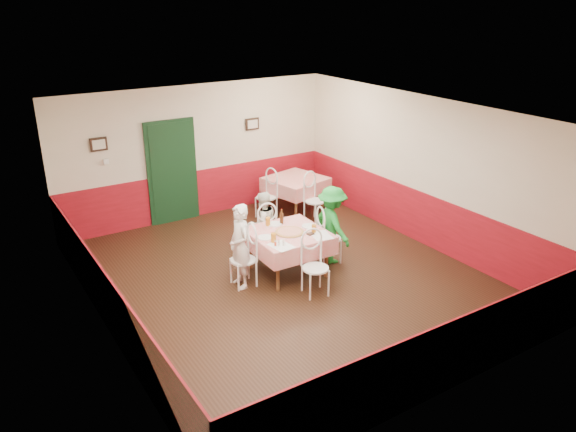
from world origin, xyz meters
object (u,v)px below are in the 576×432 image
glass_a (273,238)px  diner_far (263,223)px  second_table (296,194)px  chair_right (329,238)px  glass_b (314,229)px  diner_right (332,225)px  chair_far (264,232)px  diner_left (240,246)px  chair_left (243,260)px  chair_second_a (266,197)px  chair_near (316,268)px  beer_bottle (282,217)px  pizza (290,232)px  wallet (311,234)px  main_table (288,253)px  glass_c (268,221)px  chair_second_b (315,201)px

glass_a → diner_far: bearing=68.4°
second_table → diner_far: bearing=-138.2°
chair_right → glass_b: 0.65m
glass_a → diner_right: size_ratio=0.11×
chair_far → diner_left: 1.26m
chair_left → chair_second_a: 3.03m
chair_near → diner_far: bearing=98.7°
chair_far → beer_bottle: bearing=110.2°
pizza → glass_b: glass_b is taller
diner_left → chair_right: bearing=92.9°
chair_near → pizza: chair_near is taller
wallet → diner_right: (0.64, 0.26, -0.07)m
main_table → chair_right: size_ratio=1.36×
chair_far → glass_c: bearing=79.1°
main_table → diner_left: (-0.90, 0.03, 0.33)m
glass_a → glass_c: (0.28, 0.65, -0.00)m
chair_second_b → glass_c: (-1.88, -1.25, 0.38)m
pizza → chair_right: bearing=0.7°
diner_far → glass_c: bearing=67.4°
main_table → beer_bottle: 0.64m
chair_near → glass_b: size_ratio=6.57×
wallet → diner_right: bearing=23.8°
diner_right → pizza: bearing=92.2°
chair_second_b → second_table: bearing=77.4°
beer_bottle → glass_a: bearing=-131.2°
main_table → chair_near: (-0.02, -0.85, 0.08)m
chair_right → chair_second_a: (0.14, 2.46, 0.00)m
diner_right → diner_left: bearing=90.0°
glass_b → chair_second_b: bearing=54.3°
chair_second_b → glass_a: size_ratio=5.79×
second_table → pizza: pizza is taller
second_table → glass_b: (-1.38, -2.67, 0.45)m
chair_right → diner_far: size_ratio=0.75×
glass_c → chair_second_b: bearing=33.7°
beer_bottle → diner_far: (-0.08, 0.52, -0.28)m
beer_bottle → main_table: bearing=-105.8°
chair_right → chair_second_a: bearing=10.5°
second_table → glass_c: glass_c is taller
chair_far → beer_bottle: (0.08, -0.47, 0.43)m
diner_right → wallet: bearing=113.8°
glass_c → beer_bottle: (0.24, -0.05, 0.05)m
chair_right → diner_left: bearing=102.1°
chair_second_b → chair_right: bearing=-130.2°
wallet → diner_far: 1.22m
diner_far → beer_bottle: bearing=95.4°
pizza → diner_right: size_ratio=0.34×
main_table → glass_c: glass_c is taller
chair_near → wallet: chair_near is taller
chair_left → glass_a: 0.63m
pizza → diner_right: 0.89m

